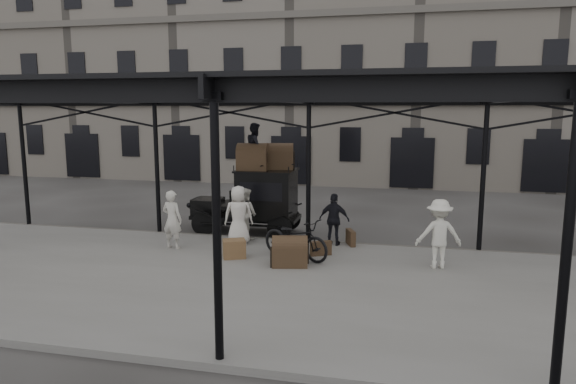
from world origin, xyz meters
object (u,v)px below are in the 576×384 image
steamer_trunk_platform (290,253)px  taxi (258,198)px  porter_official (334,220)px  bicycle (296,238)px  steamer_trunk_roof_near (253,159)px  porter_left (172,220)px

steamer_trunk_platform → taxi: bearing=105.3°
porter_official → steamer_trunk_platform: 2.46m
bicycle → steamer_trunk_roof_near: (-2.04, 2.83, 1.84)m
bicycle → steamer_trunk_platform: 0.73m
steamer_trunk_platform → porter_left: bearing=154.4°
porter_official → bicycle: (-0.83, -1.58, -0.22)m
taxi → porter_left: bearing=-121.1°
porter_left → porter_official: size_ratio=1.10×
taxi → steamer_trunk_platform: size_ratio=4.04×
taxi → porter_official: 3.17m
bicycle → steamer_trunk_roof_near: bearing=61.3°
porter_left → bicycle: (3.69, -0.20, -0.30)m
porter_left → steamer_trunk_platform: porter_left is taller
taxi → steamer_trunk_platform: bearing=-62.7°
steamer_trunk_roof_near → steamer_trunk_platform: size_ratio=1.10×
taxi → porter_official: taxi is taller
porter_official → steamer_trunk_platform: bearing=77.1°
bicycle → porter_left: bearing=112.5°
porter_left → porter_official: bearing=-153.1°
porter_left → steamer_trunk_platform: bearing=176.3°
porter_official → steamer_trunk_platform: size_ratio=1.72×
bicycle → steamer_trunk_platform: bicycle is taller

